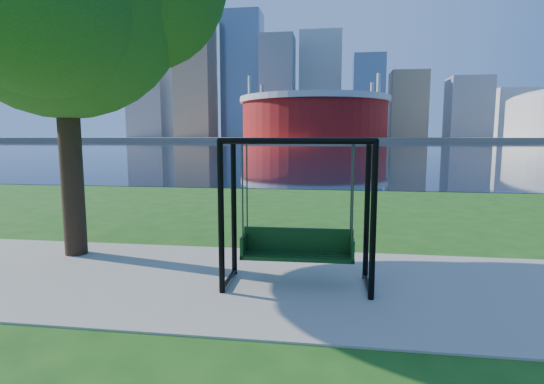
# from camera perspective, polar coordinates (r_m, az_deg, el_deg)

# --- Properties ---
(ground) EXTENTS (900.00, 900.00, 0.00)m
(ground) POSITION_cam_1_polar(r_m,az_deg,el_deg) (7.60, -0.83, -10.88)
(ground) COLOR #1E5114
(ground) RESTS_ON ground
(path) EXTENTS (120.00, 4.00, 0.03)m
(path) POSITION_cam_1_polar(r_m,az_deg,el_deg) (7.13, -1.48, -12.01)
(path) COLOR #9E937F
(path) RESTS_ON ground
(river) EXTENTS (900.00, 180.00, 0.02)m
(river) POSITION_cam_1_polar(r_m,az_deg,el_deg) (109.15, 7.69, 6.12)
(river) COLOR black
(river) RESTS_ON ground
(far_bank) EXTENTS (900.00, 228.00, 2.00)m
(far_bank) POSITION_cam_1_polar(r_m,az_deg,el_deg) (313.13, 8.10, 7.10)
(far_bank) COLOR #937F60
(far_bank) RESTS_ON ground
(stadium) EXTENTS (83.00, 83.00, 32.00)m
(stadium) POSITION_cam_1_polar(r_m,az_deg,el_deg) (242.67, 5.69, 10.19)
(stadium) COLOR maroon
(stadium) RESTS_ON far_bank
(skyline) EXTENTS (392.00, 66.00, 96.50)m
(skyline) POSITION_cam_1_polar(r_m,az_deg,el_deg) (328.27, 7.45, 13.23)
(skyline) COLOR gray
(skyline) RESTS_ON far_bank
(swing) EXTENTS (2.34, 1.05, 2.37)m
(swing) POSITION_cam_1_polar(r_m,az_deg,el_deg) (6.69, 3.46, -3.26)
(swing) COLOR black
(swing) RESTS_ON ground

